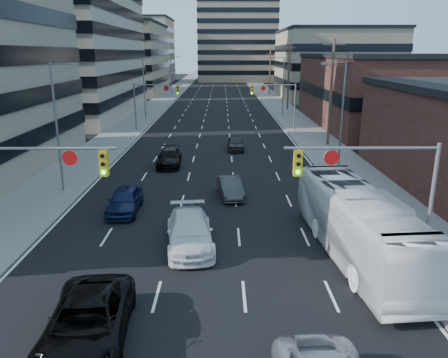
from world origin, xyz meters
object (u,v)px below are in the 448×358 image
transit_bus (358,224)px  white_van (190,232)px  sedan_blue (125,200)px  black_pickup (87,323)px

transit_bus → white_van: bearing=167.2°
transit_bus → sedan_blue: size_ratio=2.66×
black_pickup → white_van: black_pickup is taller
white_van → black_pickup: bearing=-117.1°
transit_bus → black_pickup: bearing=-153.9°
black_pickup → sedan_blue: black_pickup is taller
sedan_blue → white_van: bearing=-49.9°
black_pickup → sedan_blue: size_ratio=1.29×
black_pickup → transit_bus: size_ratio=0.48×
sedan_blue → black_pickup: bearing=-84.3°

